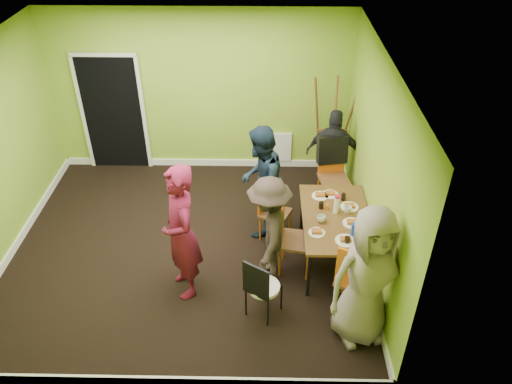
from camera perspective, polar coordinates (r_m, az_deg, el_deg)
ground at (r=7.34m, az=-7.64°, el=-6.23°), size 5.00×5.00×0.00m
room_walls at (r=6.77m, az=-8.43°, el=0.32°), size 5.04×4.54×2.82m
dining_table at (r=6.71m, az=9.13°, el=-3.19°), size 0.90×1.50×0.75m
chair_left_far at (r=7.16m, az=1.66°, el=-1.68°), size 0.51×0.51×0.93m
chair_left_near at (r=6.58m, az=3.86°, el=-4.82°), size 0.50×0.50×1.05m
chair_back_end at (r=7.84m, az=8.75°, el=3.92°), size 0.54×0.61×1.13m
chair_front_end at (r=6.07m, az=11.27°, el=-9.50°), size 0.60×0.60×1.09m
chair_bentwood at (r=6.01m, az=0.59°, el=-10.70°), size 0.48×0.48×0.90m
easel at (r=8.39m, az=8.75°, el=7.15°), size 0.76×0.71×1.89m
plate_near_left at (r=7.02m, az=7.34°, el=-0.45°), size 0.23×0.23×0.01m
plate_near_right at (r=6.38m, az=6.95°, el=-4.64°), size 0.22×0.22×0.01m
plate_far_back at (r=7.08m, az=8.48°, el=-0.26°), size 0.23×0.23×0.01m
plate_far_front at (r=6.31m, az=10.18°, el=-5.50°), size 0.26×0.26×0.01m
plate_wall_back at (r=6.88m, az=10.63°, el=-1.69°), size 0.25×0.25×0.01m
plate_wall_front at (r=6.60m, az=10.90°, el=-3.53°), size 0.24×0.24×0.01m
thermos at (r=6.69m, az=9.19°, el=-1.49°), size 0.07×0.07×0.24m
blue_bottle at (r=6.35m, az=11.09°, el=-4.28°), size 0.07×0.07×0.19m
orange_bottle at (r=6.77m, az=8.17°, el=-1.71°), size 0.04×0.04×0.08m
glass_mid at (r=6.78m, az=7.46°, el=-1.51°), size 0.06×0.06×0.10m
glass_back at (r=6.98m, az=9.96°, el=-0.55°), size 0.06×0.06×0.10m
glass_front at (r=6.27m, az=10.40°, el=-5.42°), size 0.07×0.07×0.09m
cup_a at (r=6.55m, az=7.47°, el=-3.05°), size 0.11×0.11×0.09m
cup_b at (r=6.75m, az=10.45°, el=-1.99°), size 0.10×0.10×0.10m
person_standing at (r=6.12m, az=-8.56°, el=-4.69°), size 0.68×0.80×1.86m
person_left_far at (r=7.07m, az=0.50°, el=1.11°), size 0.85×0.98×1.71m
person_left_near at (r=6.37m, az=1.50°, el=-4.36°), size 0.65×1.03×1.52m
person_back_end at (r=8.05m, az=8.85°, el=4.36°), size 0.93×0.53×1.49m
person_front_end at (r=5.66m, az=12.64°, el=-9.53°), size 1.00×0.78×1.82m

